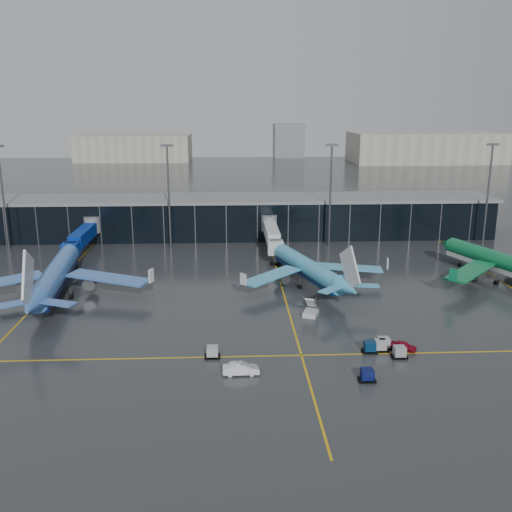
{
  "coord_description": "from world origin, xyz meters",
  "views": [
    {
      "loc": [
        0.05,
        -89.81,
        34.87
      ],
      "look_at": [
        5.0,
        18.0,
        6.0
      ],
      "focal_mm": 40.0,
      "sensor_mm": 36.0,
      "label": 1
    }
  ],
  "objects_px": {
    "mobile_airstair": "(311,311)",
    "service_van_red": "(404,346)",
    "airliner_klm_near": "(308,258)",
    "airliner_arkefly": "(54,263)",
    "service_van_white": "(241,369)",
    "baggage_carts": "(352,353)",
    "airliner_aer_lingus": "(502,251)"
  },
  "relations": [
    {
      "from": "airliner_arkefly",
      "to": "mobile_airstair",
      "type": "xyz_separation_m",
      "value": [
        46.14,
        -12.29,
        -5.74
      ]
    },
    {
      "from": "airliner_aer_lingus",
      "to": "mobile_airstair",
      "type": "distance_m",
      "value": 45.3
    },
    {
      "from": "airliner_klm_near",
      "to": "mobile_airstair",
      "type": "bearing_deg",
      "value": -113.55
    },
    {
      "from": "airliner_aer_lingus",
      "to": "service_van_white",
      "type": "height_order",
      "value": "airliner_aer_lingus"
    },
    {
      "from": "mobile_airstair",
      "to": "service_van_white",
      "type": "bearing_deg",
      "value": -99.14
    },
    {
      "from": "airliner_arkefly",
      "to": "baggage_carts",
      "type": "xyz_separation_m",
      "value": [
        49.71,
        -29.15,
        -5.75
      ]
    },
    {
      "from": "airliner_arkefly",
      "to": "service_van_white",
      "type": "relative_size",
      "value": 8.67
    },
    {
      "from": "airliner_aer_lingus",
      "to": "mobile_airstair",
      "type": "bearing_deg",
      "value": -176.15
    },
    {
      "from": "mobile_airstair",
      "to": "service_van_red",
      "type": "relative_size",
      "value": 1.01
    },
    {
      "from": "airliner_klm_near",
      "to": "airliner_arkefly",
      "type": "bearing_deg",
      "value": 168.04
    },
    {
      "from": "airliner_aer_lingus",
      "to": "baggage_carts",
      "type": "bearing_deg",
      "value": -156.95
    },
    {
      "from": "service_van_red",
      "to": "mobile_airstair",
      "type": "bearing_deg",
      "value": 71.39
    },
    {
      "from": "airliner_arkefly",
      "to": "service_van_white",
      "type": "distance_m",
      "value": 48.0
    },
    {
      "from": "service_van_white",
      "to": "airliner_klm_near",
      "type": "bearing_deg",
      "value": -22.09
    },
    {
      "from": "airliner_aer_lingus",
      "to": "service_van_red",
      "type": "relative_size",
      "value": 10.62
    },
    {
      "from": "airliner_aer_lingus",
      "to": "service_van_white",
      "type": "distance_m",
      "value": 66.62
    },
    {
      "from": "airliner_arkefly",
      "to": "baggage_carts",
      "type": "bearing_deg",
      "value": -36.05
    },
    {
      "from": "mobile_airstair",
      "to": "service_van_white",
      "type": "height_order",
      "value": "mobile_airstair"
    },
    {
      "from": "baggage_carts",
      "to": "mobile_airstair",
      "type": "relative_size",
      "value": 7.61
    },
    {
      "from": "airliner_klm_near",
      "to": "airliner_aer_lingus",
      "type": "distance_m",
      "value": 39.46
    },
    {
      "from": "airliner_arkefly",
      "to": "mobile_airstair",
      "type": "distance_m",
      "value": 48.09
    },
    {
      "from": "airliner_aer_lingus",
      "to": "baggage_carts",
      "type": "distance_m",
      "value": 51.6
    },
    {
      "from": "service_van_red",
      "to": "airliner_arkefly",
      "type": "bearing_deg",
      "value": 97.82
    },
    {
      "from": "airliner_arkefly",
      "to": "airliner_klm_near",
      "type": "distance_m",
      "value": 48.15
    },
    {
      "from": "mobile_airstair",
      "to": "service_van_white",
      "type": "relative_size",
      "value": 0.77
    },
    {
      "from": "airliner_arkefly",
      "to": "service_van_white",
      "type": "height_order",
      "value": "airliner_arkefly"
    },
    {
      "from": "airliner_klm_near",
      "to": "service_van_white",
      "type": "relative_size",
      "value": 7.41
    },
    {
      "from": "airliner_klm_near",
      "to": "service_van_white",
      "type": "bearing_deg",
      "value": -127.8
    },
    {
      "from": "airliner_arkefly",
      "to": "service_van_red",
      "type": "bearing_deg",
      "value": -30.59
    },
    {
      "from": "airliner_arkefly",
      "to": "airliner_klm_near",
      "type": "bearing_deg",
      "value": -0.0
    },
    {
      "from": "service_van_white",
      "to": "airliner_arkefly",
      "type": "bearing_deg",
      "value": 43.3
    },
    {
      "from": "service_van_white",
      "to": "mobile_airstair",
      "type": "bearing_deg",
      "value": -31.96
    }
  ]
}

